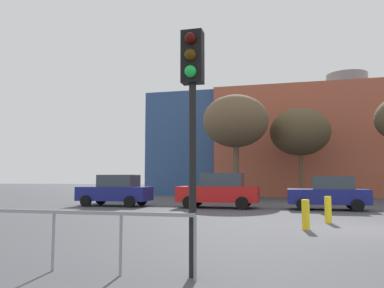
{
  "coord_description": "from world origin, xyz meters",
  "views": [
    {
      "loc": [
        -2.77,
        -12.92,
        1.56
      ],
      "look_at": [
        -7.58,
        6.49,
        3.42
      ],
      "focal_mm": 35.48,
      "sensor_mm": 36.0,
      "label": 1
    }
  ],
  "objects_px": {
    "bare_tree_2": "(300,132)",
    "parked_car_2": "(329,193)",
    "bollard_yellow_0": "(328,210)",
    "bare_tree_0": "(235,122)",
    "bollard_yellow_1": "(306,215)",
    "parked_car_0": "(116,190)",
    "traffic_light_near_left": "(192,94)",
    "parked_car_1": "(219,191)"
  },
  "relations": [
    {
      "from": "traffic_light_near_left",
      "to": "parked_car_2",
      "type": "bearing_deg",
      "value": 166.8
    },
    {
      "from": "parked_car_0",
      "to": "bollard_yellow_1",
      "type": "relative_size",
      "value": 4.52
    },
    {
      "from": "bollard_yellow_0",
      "to": "parked_car_1",
      "type": "bearing_deg",
      "value": 129.35
    },
    {
      "from": "traffic_light_near_left",
      "to": "bare_tree_2",
      "type": "bearing_deg",
      "value": 174.55
    },
    {
      "from": "parked_car_0",
      "to": "bollard_yellow_0",
      "type": "xyz_separation_m",
      "value": [
        11.18,
        -6.11,
        -0.43
      ]
    },
    {
      "from": "bare_tree_0",
      "to": "bollard_yellow_1",
      "type": "distance_m",
      "value": 17.47
    },
    {
      "from": "bare_tree_0",
      "to": "bare_tree_2",
      "type": "bearing_deg",
      "value": 29.08
    },
    {
      "from": "bare_tree_0",
      "to": "bollard_yellow_0",
      "type": "xyz_separation_m",
      "value": [
        5.09,
        -13.94,
        -5.46
      ]
    },
    {
      "from": "parked_car_0",
      "to": "traffic_light_near_left",
      "type": "relative_size",
      "value": 1.03
    },
    {
      "from": "bare_tree_0",
      "to": "bollard_yellow_1",
      "type": "height_order",
      "value": "bare_tree_0"
    },
    {
      "from": "parked_car_2",
      "to": "bollard_yellow_0",
      "type": "xyz_separation_m",
      "value": [
        -0.66,
        -6.11,
        -0.38
      ]
    },
    {
      "from": "parked_car_0",
      "to": "bare_tree_0",
      "type": "height_order",
      "value": "bare_tree_0"
    },
    {
      "from": "bare_tree_2",
      "to": "bollard_yellow_0",
      "type": "height_order",
      "value": "bare_tree_2"
    },
    {
      "from": "traffic_light_near_left",
      "to": "bollard_yellow_0",
      "type": "height_order",
      "value": "traffic_light_near_left"
    },
    {
      "from": "bollard_yellow_1",
      "to": "parked_car_2",
      "type": "bearing_deg",
      "value": 79.46
    },
    {
      "from": "bollard_yellow_0",
      "to": "bollard_yellow_1",
      "type": "xyz_separation_m",
      "value": [
        -0.87,
        -2.11,
        -0.01
      ]
    },
    {
      "from": "traffic_light_near_left",
      "to": "bollard_yellow_1",
      "type": "bearing_deg",
      "value": 162.83
    },
    {
      "from": "bare_tree_0",
      "to": "parked_car_1",
      "type": "bearing_deg",
      "value": -89.45
    },
    {
      "from": "parked_car_1",
      "to": "bollard_yellow_1",
      "type": "distance_m",
      "value": 9.22
    },
    {
      "from": "parked_car_2",
      "to": "parked_car_0",
      "type": "bearing_deg",
      "value": 0.0
    },
    {
      "from": "parked_car_0",
      "to": "bollard_yellow_0",
      "type": "bearing_deg",
      "value": 151.33
    },
    {
      "from": "parked_car_0",
      "to": "bare_tree_2",
      "type": "bearing_deg",
      "value": -136.07
    },
    {
      "from": "parked_car_2",
      "to": "bare_tree_2",
      "type": "height_order",
      "value": "bare_tree_2"
    },
    {
      "from": "parked_car_0",
      "to": "bollard_yellow_1",
      "type": "xyz_separation_m",
      "value": [
        10.3,
        -8.22,
        -0.44
      ]
    },
    {
      "from": "bare_tree_2",
      "to": "parked_car_2",
      "type": "bearing_deg",
      "value": -84.88
    },
    {
      "from": "bare_tree_2",
      "to": "bollard_yellow_0",
      "type": "bearing_deg",
      "value": -89.02
    },
    {
      "from": "parked_car_1",
      "to": "parked_car_0",
      "type": "bearing_deg",
      "value": -0.0
    },
    {
      "from": "traffic_light_near_left",
      "to": "bare_tree_2",
      "type": "relative_size",
      "value": 0.56
    },
    {
      "from": "traffic_light_near_left",
      "to": "bare_tree_0",
      "type": "bearing_deg",
      "value": -173.96
    },
    {
      "from": "bollard_yellow_0",
      "to": "traffic_light_near_left",
      "type": "bearing_deg",
      "value": -108.93
    },
    {
      "from": "traffic_light_near_left",
      "to": "bollard_yellow_0",
      "type": "bearing_deg",
      "value": 161.62
    },
    {
      "from": "traffic_light_near_left",
      "to": "bare_tree_2",
      "type": "height_order",
      "value": "bare_tree_2"
    },
    {
      "from": "parked_car_1",
      "to": "parked_car_2",
      "type": "height_order",
      "value": "parked_car_1"
    },
    {
      "from": "bollard_yellow_1",
      "to": "bare_tree_0",
      "type": "bearing_deg",
      "value": 104.71
    },
    {
      "from": "parked_car_0",
      "to": "bare_tree_0",
      "type": "relative_size",
      "value": 0.53
    },
    {
      "from": "parked_car_1",
      "to": "bare_tree_2",
      "type": "height_order",
      "value": "bare_tree_2"
    },
    {
      "from": "traffic_light_near_left",
      "to": "bare_tree_0",
      "type": "xyz_separation_m",
      "value": [
        -2.16,
        22.47,
        2.95
      ]
    },
    {
      "from": "parked_car_0",
      "to": "parked_car_2",
      "type": "distance_m",
      "value": 11.83
    },
    {
      "from": "bollard_yellow_0",
      "to": "bollard_yellow_1",
      "type": "height_order",
      "value": "bollard_yellow_0"
    },
    {
      "from": "parked_car_0",
      "to": "bare_tree_0",
      "type": "distance_m",
      "value": 11.12
    },
    {
      "from": "parked_car_1",
      "to": "bare_tree_0",
      "type": "bearing_deg",
      "value": -89.45
    },
    {
      "from": "parked_car_1",
      "to": "bollard_yellow_0",
      "type": "height_order",
      "value": "parked_car_1"
    }
  ]
}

